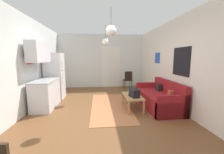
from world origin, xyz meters
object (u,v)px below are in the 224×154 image
object	(u,v)px
couch	(160,98)
handbag	(134,93)
accent_chair	(128,79)
coffee_table	(132,97)
pendant_lamp_far	(105,42)
bamboo_vase	(130,92)
refrigerator	(55,76)
pendant_lamp_near	(111,31)

from	to	relation	value
couch	handbag	size ratio (longest dim) A/B	5.18
couch	accent_chair	bearing A→B (deg)	100.66
coffee_table	handbag	world-z (taller)	handbag
couch	pendant_lamp_far	bearing A→B (deg)	145.58
bamboo_vase	pendant_lamp_far	bearing A→B (deg)	121.31
couch	handbag	xyz separation A→B (m)	(-0.92, -0.25, 0.26)
handbag	refrigerator	distance (m)	3.14
couch	accent_chair	world-z (taller)	accent_chair
handbag	refrigerator	xyz separation A→B (m)	(-2.72, 1.54, 0.33)
bamboo_vase	handbag	size ratio (longest dim) A/B	1.10
handbag	pendant_lamp_near	bearing A→B (deg)	-152.26
coffee_table	handbag	bearing A→B (deg)	-87.37
accent_chair	pendant_lamp_near	world-z (taller)	pendant_lamp_near
coffee_table	bamboo_vase	xyz separation A→B (m)	(-0.07, 0.09, 0.15)
coffee_table	bamboo_vase	bearing A→B (deg)	127.48
coffee_table	refrigerator	xyz separation A→B (m)	(-2.71, 1.37, 0.51)
handbag	refrigerator	bearing A→B (deg)	150.47
handbag	accent_chair	bearing A→B (deg)	81.48
coffee_table	pendant_lamp_far	bearing A→B (deg)	121.78
coffee_table	couch	bearing A→B (deg)	4.73
refrigerator	pendant_lamp_far	xyz separation A→B (m)	(1.94, -0.13, 1.28)
refrigerator	couch	bearing A→B (deg)	-19.59
refrigerator	pendant_lamp_near	distance (m)	3.08
handbag	coffee_table	bearing A→B (deg)	92.63
handbag	pendant_lamp_far	distance (m)	2.27
couch	pendant_lamp_far	world-z (taller)	pendant_lamp_far
refrigerator	pendant_lamp_far	world-z (taller)	pendant_lamp_far
coffee_table	accent_chair	xyz separation A→B (m)	(0.44, 2.68, 0.14)
coffee_table	pendant_lamp_near	xyz separation A→B (m)	(-0.72, -0.55, 1.87)
refrigerator	pendant_lamp_far	size ratio (longest dim) A/B	2.29
refrigerator	bamboo_vase	bearing A→B (deg)	-25.89
handbag	refrigerator	world-z (taller)	refrigerator
handbag	pendant_lamp_near	distance (m)	1.88
couch	accent_chair	xyz separation A→B (m)	(-0.49, 2.61, 0.23)
coffee_table	bamboo_vase	distance (m)	0.19
refrigerator	coffee_table	bearing A→B (deg)	-26.82
pendant_lamp_far	handbag	bearing A→B (deg)	-61.18
bamboo_vase	accent_chair	bearing A→B (deg)	79.06
bamboo_vase	accent_chair	size ratio (longest dim) A/B	0.45
accent_chair	pendant_lamp_near	bearing A→B (deg)	66.81
refrigerator	accent_chair	size ratio (longest dim) A/B	1.94
refrigerator	accent_chair	xyz separation A→B (m)	(3.14, 1.31, -0.37)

